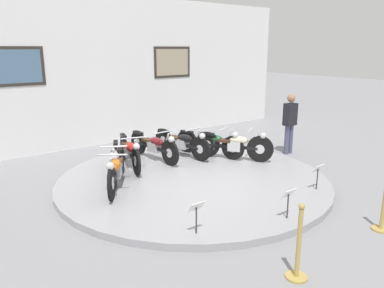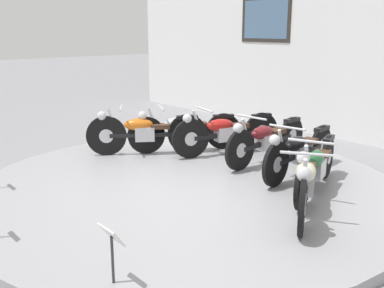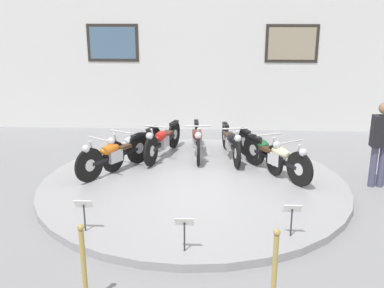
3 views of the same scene
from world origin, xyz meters
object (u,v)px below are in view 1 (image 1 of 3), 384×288
object	(u,v)px
motorcycle_maroon	(154,145)
motorcycle_black	(182,142)
info_placard_front_centre	(288,197)
stanchion_post_left_of_entry	(298,254)
motorcycle_silver	(115,160)
motorcycle_green	(211,142)
motorcycle_orange	(116,169)
visitor_standing	(290,120)
motorcycle_cream	(235,144)
motorcycle_red	(130,151)
info_placard_front_right	(318,171)
stanchion_post_right_of_entry	(383,210)
info_placard_front_left	(196,211)

from	to	relation	value
motorcycle_maroon	motorcycle_black	bearing A→B (deg)	-11.81
info_placard_front_centre	stanchion_post_left_of_entry	distance (m)	1.49
motorcycle_silver	motorcycle_maroon	world-z (taller)	motorcycle_silver
motorcycle_green	motorcycle_orange	bearing A→B (deg)	-168.44
motorcycle_maroon	motorcycle_black	size ratio (longest dim) A/B	1.01
visitor_standing	motorcycle_cream	bearing A→B (deg)	174.98
motorcycle_red	info_placard_front_right	world-z (taller)	motorcycle_red
motorcycle_red	motorcycle_green	xyz separation A→B (m)	(2.09, -0.43, -0.02)
info_placard_front_centre	visitor_standing	size ratio (longest dim) A/B	0.31
motorcycle_red	visitor_standing	world-z (taller)	visitor_standing
stanchion_post_right_of_entry	visitor_standing	bearing A→B (deg)	57.69
motorcycle_red	info_placard_front_centre	size ratio (longest dim) A/B	3.79
motorcycle_silver	motorcycle_cream	distance (m)	3.01
motorcycle_maroon	motorcycle_green	world-z (taller)	motorcycle_maroon
motorcycle_maroon	motorcycle_green	size ratio (longest dim) A/B	1.07
motorcycle_orange	motorcycle_green	xyz separation A→B (m)	(2.95, 0.60, -0.02)
motorcycle_orange	visitor_standing	xyz separation A→B (m)	(5.11, -0.17, 0.41)
motorcycle_orange	info_placard_front_right	bearing A→B (deg)	-38.39
info_placard_front_centre	stanchion_post_right_of_entry	xyz separation A→B (m)	(1.07, -1.03, -0.15)
motorcycle_cream	info_placard_front_centre	distance (m)	3.38
info_placard_front_centre	stanchion_post_right_of_entry	size ratio (longest dim) A/B	0.50
info_placard_front_left	info_placard_front_right	bearing A→B (deg)	0.00
motorcycle_cream	stanchion_post_right_of_entry	distance (m)	4.04
motorcycle_black	motorcycle_green	world-z (taller)	motorcycle_black
motorcycle_orange	motorcycle_silver	size ratio (longest dim) A/B	0.95
motorcycle_cream	stanchion_post_right_of_entry	bearing A→B (deg)	-97.66
motorcycle_green	stanchion_post_left_of_entry	size ratio (longest dim) A/B	1.79
info_placard_front_centre	stanchion_post_right_of_entry	bearing A→B (deg)	-43.78
motorcycle_red	motorcycle_black	xyz separation A→B (m)	(1.51, -0.00, -0.01)
motorcycle_red	stanchion_post_right_of_entry	distance (m)	5.36
motorcycle_cream	stanchion_post_left_of_entry	size ratio (longest dim) A/B	1.66
info_placard_front_left	info_placard_front_centre	bearing A→B (deg)	-18.15
info_placard_front_centre	info_placard_front_right	bearing A→B (deg)	18.15
motorcycle_orange	visitor_standing	bearing A→B (deg)	-1.86
motorcycle_red	motorcycle_cream	distance (m)	2.59
info_placard_front_centre	info_placard_front_left	bearing A→B (deg)	161.85
motorcycle_green	stanchion_post_left_of_entry	distance (m)	5.20
motorcycle_green	motorcycle_silver	bearing A→B (deg)	179.93
motorcycle_cream	motorcycle_orange	bearing A→B (deg)	179.99
motorcycle_green	stanchion_post_right_of_entry	bearing A→B (deg)	-93.25
motorcycle_red	visitor_standing	bearing A→B (deg)	-15.79
stanchion_post_right_of_entry	motorcycle_red	bearing A→B (deg)	109.97
motorcycle_maroon	motorcycle_cream	bearing A→B (deg)	-36.50
motorcycle_green	motorcycle_cream	distance (m)	0.66
motorcycle_black	stanchion_post_right_of_entry	size ratio (longest dim) A/B	1.90
motorcycle_silver	motorcycle_green	xyz separation A→B (m)	(2.67, -0.00, -0.01)
motorcycle_green	stanchion_post_right_of_entry	xyz separation A→B (m)	(-0.26, -4.60, -0.15)
motorcycle_black	info_placard_front_left	distance (m)	4.17
motorcycle_silver	stanchion_post_left_of_entry	size ratio (longest dim) A/B	1.74
motorcycle_orange	visitor_standing	world-z (taller)	visitor_standing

